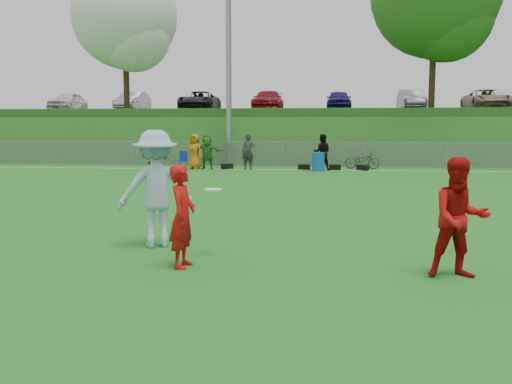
# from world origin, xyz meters

# --- Properties ---
(ground) EXTENTS (120.00, 120.00, 0.00)m
(ground) POSITION_xyz_m (0.00, 0.00, 0.00)
(ground) COLOR #266515
(ground) RESTS_ON ground
(sideline_far) EXTENTS (60.00, 0.10, 0.01)m
(sideline_far) POSITION_xyz_m (0.00, 18.00, 0.01)
(sideline_far) COLOR white
(sideline_far) RESTS_ON ground
(fence) EXTENTS (58.00, 0.06, 1.30)m
(fence) POSITION_xyz_m (0.00, 20.00, 0.65)
(fence) COLOR gray
(fence) RESTS_ON ground
(light_pole) EXTENTS (1.20, 0.40, 12.15)m
(light_pole) POSITION_xyz_m (-3.00, 20.80, 6.71)
(light_pole) COLOR gray
(light_pole) RESTS_ON ground
(berm) EXTENTS (120.00, 18.00, 3.00)m
(berm) POSITION_xyz_m (0.00, 31.00, 1.50)
(berm) COLOR #215A19
(berm) RESTS_ON ground
(parking_lot) EXTENTS (120.00, 12.00, 0.10)m
(parking_lot) POSITION_xyz_m (0.00, 33.00, 3.05)
(parking_lot) COLOR black
(parking_lot) RESTS_ON berm
(tree_white_flowering) EXTENTS (6.30, 6.30, 8.78)m
(tree_white_flowering) POSITION_xyz_m (-9.84, 24.92, 8.32)
(tree_white_flowering) COLOR black
(tree_white_flowering) RESTS_ON berm
(car_row) EXTENTS (32.04, 5.18, 1.44)m
(car_row) POSITION_xyz_m (-1.17, 32.00, 3.82)
(car_row) COLOR white
(car_row) RESTS_ON parking_lot
(spectator_row) EXTENTS (9.22, 0.84, 1.69)m
(spectator_row) POSITION_xyz_m (-2.79, 18.00, 0.85)
(spectator_row) COLOR #B3200C
(spectator_row) RESTS_ON ground
(gear_bags) EXTENTS (7.09, 0.53, 0.26)m
(gear_bags) POSITION_xyz_m (1.18, 18.10, 0.13)
(gear_bags) COLOR black
(gear_bags) RESTS_ON ground
(player_red_left) EXTENTS (0.41, 0.59, 1.56)m
(player_red_left) POSITION_xyz_m (-0.18, -0.74, 0.78)
(player_red_left) COLOR #B20E0C
(player_red_left) RESTS_ON ground
(player_red_center) EXTENTS (0.87, 0.71, 1.70)m
(player_red_center) POSITION_xyz_m (3.83, -0.87, 0.85)
(player_red_center) COLOR #A20B0B
(player_red_center) RESTS_ON ground
(player_blue) EXTENTS (1.53, 1.24, 2.06)m
(player_blue) POSITION_xyz_m (-1.00, 0.65, 1.03)
(player_blue) COLOR #98BED4
(player_blue) RESTS_ON ground
(frisbee) EXTENTS (0.29, 0.29, 0.03)m
(frisbee) POSITION_xyz_m (0.15, -0.00, 1.11)
(frisbee) COLOR white
(frisbee) RESTS_ON ground
(recycling_bin) EXTENTS (0.72, 0.72, 0.86)m
(recycling_bin) POSITION_xyz_m (1.73, 17.37, 0.43)
(recycling_bin) COLOR #1052B5
(recycling_bin) RESTS_ON ground
(camp_chair) EXTENTS (0.62, 0.62, 0.84)m
(camp_chair) POSITION_xyz_m (-5.01, 18.40, 0.25)
(camp_chair) COLOR #0E29A0
(camp_chair) RESTS_ON ground
(bicycle) EXTENTS (1.74, 0.85, 0.88)m
(bicycle) POSITION_xyz_m (3.84, 19.00, 0.44)
(bicycle) COLOR #333336
(bicycle) RESTS_ON ground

